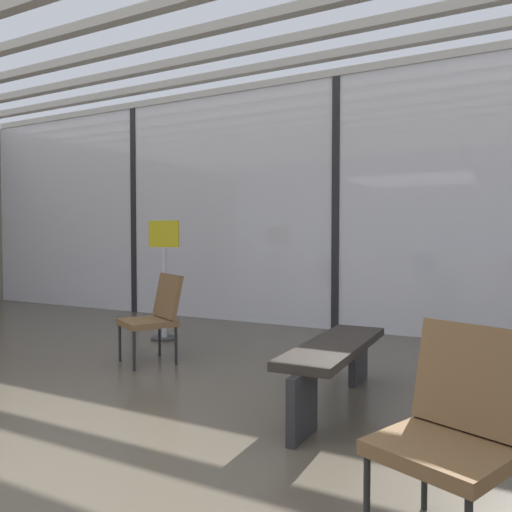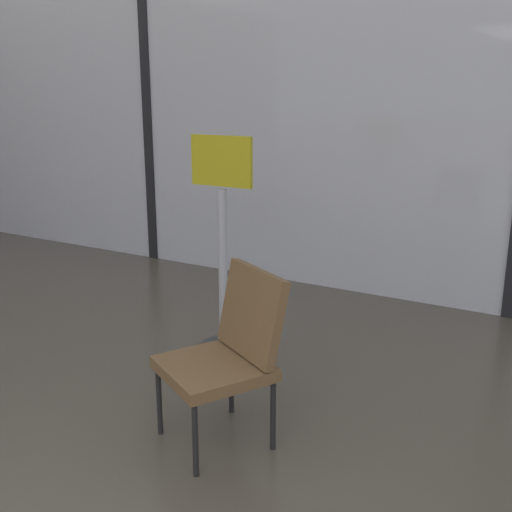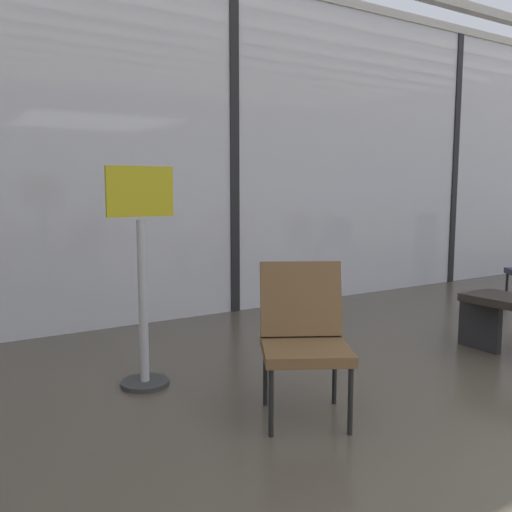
{
  "view_description": "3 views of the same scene",
  "coord_description": "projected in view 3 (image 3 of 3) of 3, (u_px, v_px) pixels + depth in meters",
  "views": [
    {
      "loc": [
        2.25,
        -1.27,
        1.23
      ],
      "look_at": [
        -1.96,
        6.58,
        0.91
      ],
      "focal_mm": 35.5,
      "sensor_mm": 36.0,
      "label": 1
    },
    {
      "loc": [
        0.51,
        0.3,
        1.72
      ],
      "look_at": [
        -1.49,
        3.81,
        0.61
      ],
      "focal_mm": 42.91,
      "sensor_mm": 36.0,
      "label": 2
    },
    {
      "loc": [
        -2.82,
        0.25,
        1.29
      ],
      "look_at": [
        -0.36,
        4.16,
        0.72
      ],
      "focal_mm": 37.86,
      "sensor_mm": 36.0,
      "label": 3
    }
  ],
  "objects": [
    {
      "name": "parked_airplane",
      "position": [
        122.0,
        142.0,
        10.25
      ],
      "size": [
        11.53,
        4.37,
        4.37
      ],
      "color": "silver",
      "rests_on": "ground"
    },
    {
      "name": "lounge_chair_4",
      "position": [
        303.0,
        330.0,
        3.09
      ],
      "size": [
        0.67,
        0.69,
        0.87
      ],
      "rotation": [
        0.0,
        0.0,
        5.78
      ],
      "color": "brown",
      "rests_on": "ground"
    },
    {
      "name": "window_mullion_2",
      "position": [
        453.0,
        161.0,
        7.45
      ],
      "size": [
        0.1,
        0.12,
        3.36
      ],
      "primitive_type": "cube",
      "color": "black",
      "rests_on": "ground"
    },
    {
      "name": "info_sign",
      "position": [
        142.0,
        285.0,
        3.5
      ],
      "size": [
        0.44,
        0.32,
        1.44
      ],
      "color": "#333333",
      "rests_on": "ground"
    },
    {
      "name": "glass_curtain_wall",
      "position": [
        232.0,
        152.0,
        5.6
      ],
      "size": [
        14.0,
        0.08,
        3.36
      ],
      "primitive_type": "cube",
      "color": "silver",
      "rests_on": "ground"
    },
    {
      "name": "window_mullion_1",
      "position": [
        232.0,
        152.0,
        5.6
      ],
      "size": [
        0.1,
        0.12,
        3.36
      ],
      "primitive_type": "cube",
      "color": "black",
      "rests_on": "ground"
    }
  ]
}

